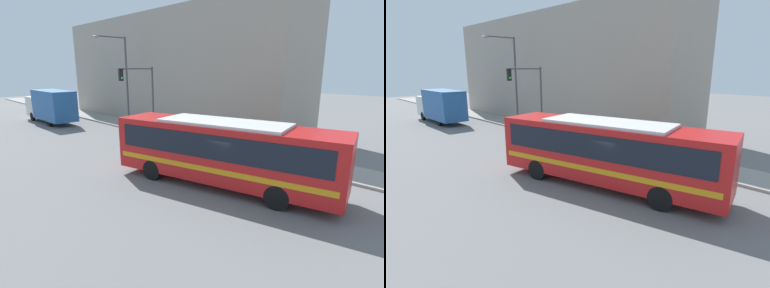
% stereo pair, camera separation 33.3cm
% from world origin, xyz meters
% --- Properties ---
extents(ground_plane, '(120.00, 120.00, 0.00)m').
position_xyz_m(ground_plane, '(0.00, 0.00, 0.00)').
color(ground_plane, slate).
extents(sidewalk, '(2.77, 70.00, 0.14)m').
position_xyz_m(sidewalk, '(5.89, 20.00, 0.07)').
color(sidewalk, gray).
rests_on(sidewalk, ground_plane).
extents(building_facade, '(6.00, 29.50, 10.61)m').
position_xyz_m(building_facade, '(10.27, 15.75, 5.31)').
color(building_facade, '#9E9384').
rests_on(building_facade, ground_plane).
extents(city_bus, '(4.81, 11.07, 3.14)m').
position_xyz_m(city_bus, '(0.02, -0.00, 1.82)').
color(city_bus, red).
rests_on(city_bus, ground_plane).
extents(delivery_truck, '(2.30, 8.21, 3.37)m').
position_xyz_m(delivery_truck, '(1.08, 23.57, 1.81)').
color(delivery_truck, '#265999').
rests_on(delivery_truck, ground_plane).
extents(fire_hydrant, '(0.25, 0.34, 0.72)m').
position_xyz_m(fire_hydrant, '(5.10, 2.89, 0.50)').
color(fire_hydrant, '#999999').
rests_on(fire_hydrant, sidewalk).
extents(traffic_light_pole, '(3.28, 0.35, 5.47)m').
position_xyz_m(traffic_light_pole, '(4.15, 11.87, 3.89)').
color(traffic_light_pole, '#47474C').
rests_on(traffic_light_pole, sidewalk).
extents(parking_meter, '(0.14, 0.14, 1.21)m').
position_xyz_m(parking_meter, '(5.10, 10.22, 0.97)').
color(parking_meter, '#47474C').
rests_on(parking_meter, sidewalk).
extents(street_lamp, '(3.17, 0.28, 8.11)m').
position_xyz_m(street_lamp, '(4.94, 15.83, 4.96)').
color(street_lamp, '#47474C').
rests_on(street_lamp, sidewalk).
extents(pedestrian_near_corner, '(0.34, 0.34, 1.74)m').
position_xyz_m(pedestrian_near_corner, '(5.71, 5.23, 1.03)').
color(pedestrian_near_corner, slate).
rests_on(pedestrian_near_corner, sidewalk).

